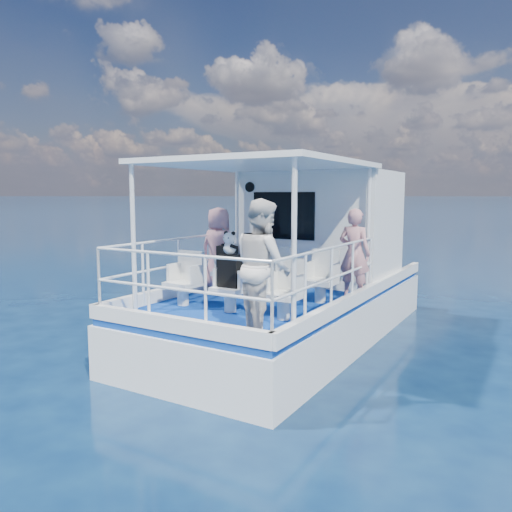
# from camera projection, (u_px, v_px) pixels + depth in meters

# --- Properties ---
(ground) EXTENTS (2000.00, 2000.00, 0.00)m
(ground) POSITION_uv_depth(u_px,v_px,m) (266.00, 350.00, 8.54)
(ground) COLOR #081E3F
(ground) RESTS_ON ground
(hull) EXTENTS (3.00, 7.00, 1.60)m
(hull) POSITION_uv_depth(u_px,v_px,m) (292.00, 336.00, 9.40)
(hull) COLOR white
(hull) RESTS_ON ground
(deck) EXTENTS (2.90, 6.90, 0.10)m
(deck) POSITION_uv_depth(u_px,v_px,m) (292.00, 292.00, 9.29)
(deck) COLOR navy
(deck) RESTS_ON hull
(cabin) EXTENTS (2.85, 2.00, 2.20)m
(cabin) POSITION_uv_depth(u_px,v_px,m) (321.00, 226.00, 10.26)
(cabin) COLOR white
(cabin) RESTS_ON deck
(canopy) EXTENTS (3.00, 3.20, 0.08)m
(canopy) POSITION_uv_depth(u_px,v_px,m) (260.00, 164.00, 7.99)
(canopy) COLOR white
(canopy) RESTS_ON cabin
(canopy_posts) EXTENTS (2.77, 2.97, 2.20)m
(canopy_posts) POSITION_uv_depth(u_px,v_px,m) (259.00, 235.00, 8.09)
(canopy_posts) COLOR white
(canopy_posts) RESTS_ON deck
(railings) EXTENTS (2.84, 3.59, 1.00)m
(railings) POSITION_uv_depth(u_px,v_px,m) (248.00, 274.00, 7.88)
(railings) COLOR white
(railings) RESTS_ON deck
(seat_port_fwd) EXTENTS (0.48, 0.46, 0.38)m
(seat_port_fwd) POSITION_uv_depth(u_px,v_px,m) (228.00, 281.00, 9.04)
(seat_port_fwd) COLOR silver
(seat_port_fwd) RESTS_ON deck
(seat_center_fwd) EXTENTS (0.48, 0.46, 0.38)m
(seat_center_fwd) POSITION_uv_depth(u_px,v_px,m) (272.00, 286.00, 8.58)
(seat_center_fwd) COLOR silver
(seat_center_fwd) RESTS_ON deck
(seat_stbd_fwd) EXTENTS (0.48, 0.46, 0.38)m
(seat_stbd_fwd) POSITION_uv_depth(u_px,v_px,m) (320.00, 291.00, 8.13)
(seat_stbd_fwd) COLOR silver
(seat_stbd_fwd) RESTS_ON deck
(seat_port_aft) EXTENTS (0.48, 0.46, 0.38)m
(seat_port_aft) POSITION_uv_depth(u_px,v_px,m) (183.00, 293.00, 7.92)
(seat_port_aft) COLOR silver
(seat_port_aft) RESTS_ON deck
(seat_center_aft) EXTENTS (0.48, 0.46, 0.38)m
(seat_center_aft) POSITION_uv_depth(u_px,v_px,m) (230.00, 299.00, 7.47)
(seat_center_aft) COLOR silver
(seat_center_aft) RESTS_ON deck
(seat_stbd_aft) EXTENTS (0.48, 0.46, 0.38)m
(seat_stbd_aft) POSITION_uv_depth(u_px,v_px,m) (283.00, 306.00, 7.02)
(seat_stbd_aft) COLOR silver
(seat_stbd_aft) RESTS_ON deck
(passenger_port_fwd) EXTENTS (0.59, 0.44, 1.52)m
(passenger_port_fwd) POSITION_uv_depth(u_px,v_px,m) (219.00, 249.00, 9.17)
(passenger_port_fwd) COLOR pink
(passenger_port_fwd) RESTS_ON deck
(passenger_stbd_fwd) EXTENTS (0.58, 0.41, 1.52)m
(passenger_stbd_fwd) POSITION_uv_depth(u_px,v_px,m) (354.00, 254.00, 8.40)
(passenger_stbd_fwd) COLOR #CF868B
(passenger_stbd_fwd) RESTS_ON deck
(passenger_stbd_aft) EXTENTS (1.05, 1.03, 1.70)m
(passenger_stbd_aft) POSITION_uv_depth(u_px,v_px,m) (263.00, 266.00, 6.27)
(passenger_stbd_aft) COLOR silver
(passenger_stbd_aft) RESTS_ON deck
(backpack_port) EXTENTS (0.35, 0.20, 0.46)m
(backpack_port) POSITION_uv_depth(u_px,v_px,m) (227.00, 259.00, 8.94)
(backpack_port) COLOR black
(backpack_port) RESTS_ON seat_port_fwd
(backpack_center) EXTENTS (0.33, 0.18, 0.49)m
(backpack_center) POSITION_uv_depth(u_px,v_px,m) (230.00, 271.00, 7.40)
(backpack_center) COLOR black
(backpack_center) RESTS_ON seat_center_aft
(compact_camera) EXTENTS (0.10, 0.06, 0.06)m
(compact_camera) POSITION_uv_depth(u_px,v_px,m) (227.00, 244.00, 8.88)
(compact_camera) COLOR black
(compact_camera) RESTS_ON backpack_port
(panda) EXTENTS (0.22, 0.18, 0.34)m
(panda) POSITION_uv_depth(u_px,v_px,m) (230.00, 243.00, 7.36)
(panda) COLOR silver
(panda) RESTS_ON backpack_center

